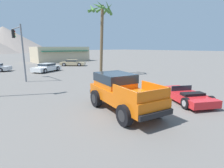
% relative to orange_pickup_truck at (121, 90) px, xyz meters
% --- Properties ---
extents(ground_plane, '(320.00, 320.00, 0.00)m').
position_rel_orange_pickup_truck_xyz_m(ground_plane, '(0.39, 0.09, -1.14)').
color(ground_plane, slate).
extents(orange_pickup_truck, '(3.04, 5.43, 2.01)m').
position_rel_orange_pickup_truck_xyz_m(orange_pickup_truck, '(0.00, 0.00, 0.00)').
color(orange_pickup_truck, orange).
rests_on(orange_pickup_truck, ground_plane).
extents(red_convertible_car, '(3.55, 4.46, 0.96)m').
position_rel_orange_pickup_truck_xyz_m(red_convertible_car, '(4.21, -1.70, -0.74)').
color(red_convertible_car, red).
rests_on(red_convertible_car, ground_plane).
extents(parked_car_tan, '(4.52, 4.42, 1.14)m').
position_rel_orange_pickup_truck_xyz_m(parked_car_tan, '(9.49, 22.90, -0.55)').
color(parked_car_tan, tan).
rests_on(parked_car_tan, ground_plane).
extents(parked_car_white, '(4.69, 3.64, 1.19)m').
position_rel_orange_pickup_truck_xyz_m(parked_car_white, '(2.79, 18.21, -0.53)').
color(parked_car_white, white).
rests_on(parked_car_white, ground_plane).
extents(traffic_light_main, '(0.38, 3.70, 5.66)m').
position_rel_orange_pickup_truck_xyz_m(traffic_light_main, '(-1.67, 13.62, 2.82)').
color(traffic_light_main, slate).
rests_on(traffic_light_main, ground_plane).
extents(palm_tree_tall, '(2.97, 2.93, 8.71)m').
position_rel_orange_pickup_truck_xyz_m(palm_tree_tall, '(7.00, 10.75, 5.41)').
color(palm_tree_tall, brown).
rests_on(palm_tree_tall, ground_plane).
extents(storefront_building, '(12.78, 6.54, 3.52)m').
position_rel_orange_pickup_truck_xyz_m(storefront_building, '(12.44, 34.02, 0.62)').
color(storefront_building, beige).
rests_on(storefront_building, ground_plane).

